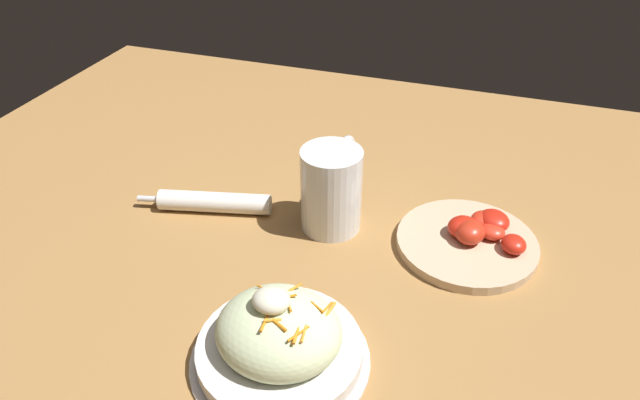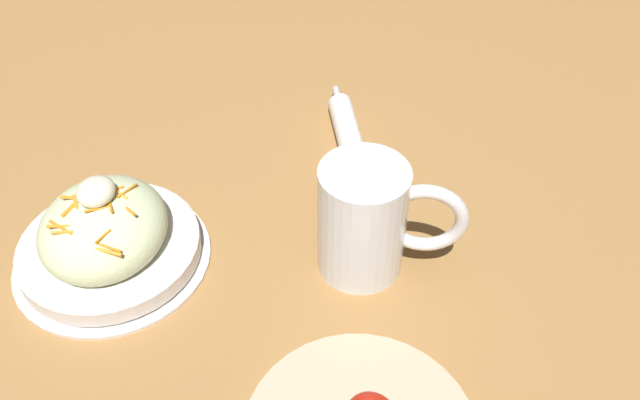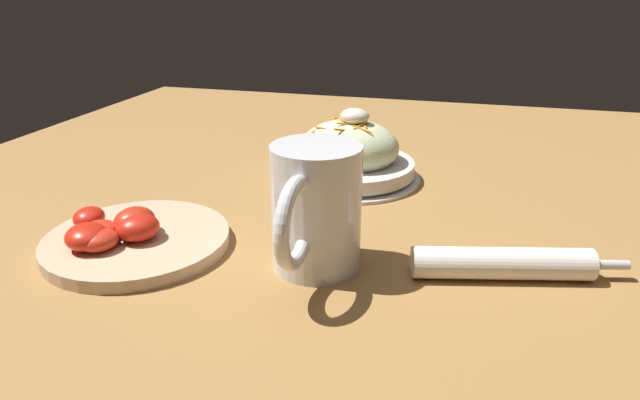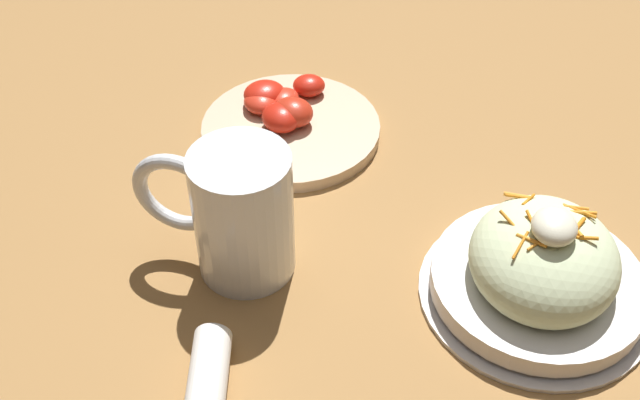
{
  "view_description": "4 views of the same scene",
  "coord_description": "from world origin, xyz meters",
  "px_view_note": "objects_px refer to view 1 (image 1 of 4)",
  "views": [
    {
      "loc": [
        0.25,
        -0.54,
        0.54
      ],
      "look_at": [
        0.04,
        0.08,
        0.08
      ],
      "focal_mm": 32.22,
      "sensor_mm": 36.0,
      "label": 1
    },
    {
      "loc": [
        0.52,
        0.14,
        0.54
      ],
      "look_at": [
        0.04,
        0.09,
        0.09
      ],
      "focal_mm": 36.71,
      "sensor_mm": 36.0,
      "label": 2
    },
    {
      "loc": [
        -0.09,
        0.63,
        0.28
      ],
      "look_at": [
        0.05,
        0.09,
        0.05
      ],
      "focal_mm": 30.71,
      "sensor_mm": 36.0,
      "label": 3
    },
    {
      "loc": [
        -0.43,
        -0.05,
        0.54
      ],
      "look_at": [
        0.08,
        0.07,
        0.07
      ],
      "focal_mm": 43.12,
      "sensor_mm": 36.0,
      "label": 4
    }
  ],
  "objects_px": {
    "salad_plate": "(279,340)",
    "napkin_roll": "(214,202)",
    "tomato_plate": "(471,239)",
    "beer_mug": "(332,191)"
  },
  "relations": [
    {
      "from": "salad_plate",
      "to": "tomato_plate",
      "type": "relative_size",
      "value": 1.04
    },
    {
      "from": "salad_plate",
      "to": "napkin_roll",
      "type": "bearing_deg",
      "value": 130.89
    },
    {
      "from": "beer_mug",
      "to": "tomato_plate",
      "type": "height_order",
      "value": "beer_mug"
    },
    {
      "from": "salad_plate",
      "to": "tomato_plate",
      "type": "xyz_separation_m",
      "value": [
        0.19,
        0.29,
        -0.02
      ]
    },
    {
      "from": "napkin_roll",
      "to": "tomato_plate",
      "type": "distance_m",
      "value": 0.4
    },
    {
      "from": "napkin_roll",
      "to": "beer_mug",
      "type": "bearing_deg",
      "value": 8.11
    },
    {
      "from": "salad_plate",
      "to": "beer_mug",
      "type": "xyz_separation_m",
      "value": [
        -0.02,
        0.27,
        0.03
      ]
    },
    {
      "from": "salad_plate",
      "to": "tomato_plate",
      "type": "height_order",
      "value": "salad_plate"
    },
    {
      "from": "salad_plate",
      "to": "napkin_roll",
      "type": "xyz_separation_m",
      "value": [
        -0.21,
        0.24,
        -0.02
      ]
    },
    {
      "from": "salad_plate",
      "to": "beer_mug",
      "type": "distance_m",
      "value": 0.27
    }
  ]
}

